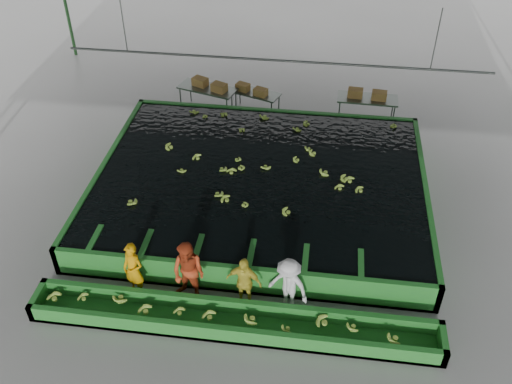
# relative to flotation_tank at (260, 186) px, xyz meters

# --- Properties ---
(ground) EXTENTS (80.00, 80.00, 0.00)m
(ground) POSITION_rel_flotation_tank_xyz_m (0.00, -1.50, -0.45)
(ground) COLOR gray
(ground) RESTS_ON ground
(shed_roof) EXTENTS (20.00, 22.00, 0.04)m
(shed_roof) POSITION_rel_flotation_tank_xyz_m (0.00, -1.50, 4.55)
(shed_roof) COLOR gray
(shed_roof) RESTS_ON shed_posts
(shed_posts) EXTENTS (20.00, 22.00, 5.00)m
(shed_posts) POSITION_rel_flotation_tank_xyz_m (0.00, -1.50, 2.05)
(shed_posts) COLOR #275929
(shed_posts) RESTS_ON ground
(flotation_tank) EXTENTS (10.00, 8.00, 0.90)m
(flotation_tank) POSITION_rel_flotation_tank_xyz_m (0.00, 0.00, 0.00)
(flotation_tank) COLOR #206D24
(flotation_tank) RESTS_ON ground
(tank_water) EXTENTS (9.70, 7.70, 0.00)m
(tank_water) POSITION_rel_flotation_tank_xyz_m (0.00, -0.00, 0.40)
(tank_water) COLOR black
(tank_water) RESTS_ON flotation_tank
(sorting_trough) EXTENTS (10.00, 1.00, 0.50)m
(sorting_trough) POSITION_rel_flotation_tank_xyz_m (0.00, -5.10, -0.20)
(sorting_trough) COLOR #206D24
(sorting_trough) RESTS_ON ground
(cableway_rail) EXTENTS (0.08, 0.08, 14.00)m
(cableway_rail) POSITION_rel_flotation_tank_xyz_m (0.00, 3.50, 2.55)
(cableway_rail) COLOR #59605B
(cableway_rail) RESTS_ON shed_roof
(rail_hanger_left) EXTENTS (0.04, 0.04, 2.00)m
(rail_hanger_left) POSITION_rel_flotation_tank_xyz_m (-5.00, 3.50, 3.55)
(rail_hanger_left) COLOR #59605B
(rail_hanger_left) RESTS_ON shed_roof
(rail_hanger_right) EXTENTS (0.04, 0.04, 2.00)m
(rail_hanger_right) POSITION_rel_flotation_tank_xyz_m (5.00, 3.50, 3.55)
(rail_hanger_right) COLOR #59605B
(rail_hanger_right) RESTS_ON shed_roof
(worker_a) EXTENTS (0.69, 0.58, 1.62)m
(worker_a) POSITION_rel_flotation_tank_xyz_m (-2.65, -4.30, 0.36)
(worker_a) COLOR #CC8905
(worker_a) RESTS_ON ground
(worker_b) EXTENTS (1.06, 0.94, 1.83)m
(worker_b) POSITION_rel_flotation_tank_xyz_m (-1.23, -4.30, 0.46)
(worker_b) COLOR #A93818
(worker_b) RESTS_ON ground
(worker_c) EXTENTS (0.96, 0.52, 1.55)m
(worker_c) POSITION_rel_flotation_tank_xyz_m (0.15, -4.30, 0.33)
(worker_c) COLOR gold
(worker_c) RESTS_ON ground
(worker_d) EXTENTS (1.20, 0.96, 1.62)m
(worker_d) POSITION_rel_flotation_tank_xyz_m (1.25, -4.30, 0.36)
(worker_d) COLOR silver
(worker_d) RESTS_ON ground
(packing_table_left) EXTENTS (2.36, 1.46, 1.00)m
(packing_table_left) POSITION_rel_flotation_tank_xyz_m (-2.67, 5.04, 0.05)
(packing_table_left) COLOR #59605B
(packing_table_left) RESTS_ON ground
(packing_table_mid) EXTENTS (2.01, 1.32, 0.85)m
(packing_table_mid) POSITION_rel_flotation_tank_xyz_m (-0.87, 5.20, -0.03)
(packing_table_mid) COLOR #59605B
(packing_table_mid) RESTS_ON ground
(packing_table_right) EXTENTS (2.21, 0.93, 0.99)m
(packing_table_right) POSITION_rel_flotation_tank_xyz_m (3.30, 5.06, 0.05)
(packing_table_right) COLOR #59605B
(packing_table_right) RESTS_ON ground
(box_stack_left) EXTENTS (1.45, 0.93, 0.30)m
(box_stack_left) POSITION_rel_flotation_tank_xyz_m (-2.57, 5.01, 0.55)
(box_stack_left) COLOR olive
(box_stack_left) RESTS_ON packing_table_left
(box_stack_mid) EXTENTS (1.30, 0.81, 0.27)m
(box_stack_mid) POSITION_rel_flotation_tank_xyz_m (-1.00, 5.14, 0.40)
(box_stack_mid) COLOR olive
(box_stack_mid) RESTS_ON packing_table_mid
(box_stack_right) EXTENTS (1.43, 0.51, 0.30)m
(box_stack_right) POSITION_rel_flotation_tank_xyz_m (3.26, 5.06, 0.54)
(box_stack_right) COLOR olive
(box_stack_right) RESTS_ON packing_table_right
(floating_bananas) EXTENTS (8.23, 5.61, 0.11)m
(floating_bananas) POSITION_rel_flotation_tank_xyz_m (0.00, 0.80, 0.40)
(floating_bananas) COLOR #82A837
(floating_bananas) RESTS_ON tank_water
(trough_bananas) EXTENTS (8.76, 0.58, 0.12)m
(trough_bananas) POSITION_rel_flotation_tank_xyz_m (0.00, -5.10, -0.05)
(trough_bananas) COLOR #82A837
(trough_bananas) RESTS_ON sorting_trough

